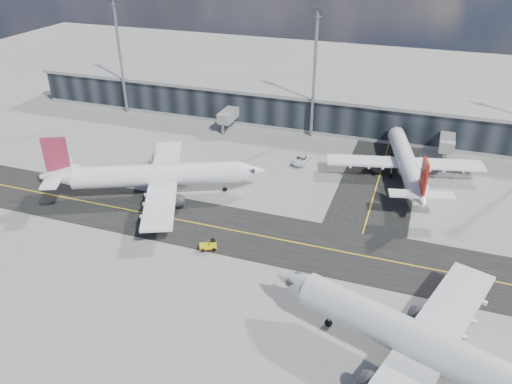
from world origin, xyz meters
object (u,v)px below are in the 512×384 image
airliner_near (440,353)px  service_van (301,160)px  airliner_af (154,175)px  baggage_tug (210,245)px  airliner_redtail (406,162)px

airliner_near → service_van: size_ratio=7.45×
airliner_af → baggage_tug: bearing=27.8°
baggage_tug → service_van: baggage_tug is taller
airliner_af → service_van: 31.29m
airliner_af → airliner_near: 57.30m
airliner_af → airliner_redtail: (42.98, 22.14, -0.46)m
airliner_redtail → baggage_tug: airliner_redtail is taller
airliner_near → service_van: 57.16m
airliner_redtail → baggage_tug: size_ratio=12.31×
airliner_near → baggage_tug: bearing=85.4°
airliner_af → airliner_near: bearing=36.9°
baggage_tug → service_van: bearing=144.5°
airliner_af → baggage_tug: size_ratio=13.38×
airliner_near → service_van: bearing=48.7°
airliner_redtail → baggage_tug: 43.88m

